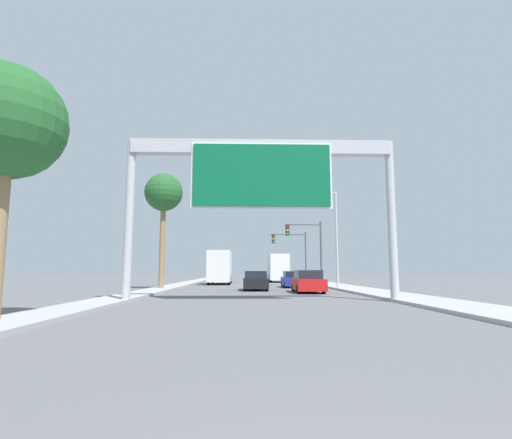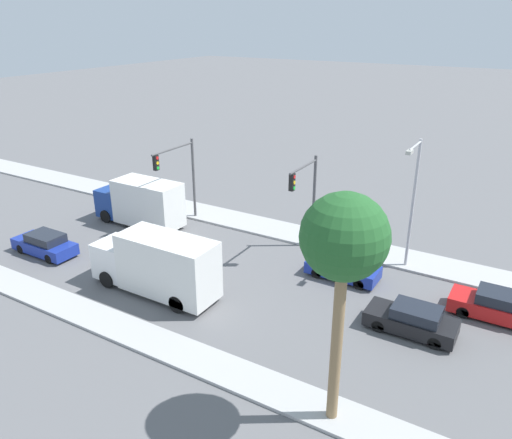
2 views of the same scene
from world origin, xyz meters
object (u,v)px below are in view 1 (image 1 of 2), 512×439
object	(u,v)px
truck_box_secondary	(278,268)
street_lamp_right	(332,230)
car_near_left	(255,281)
sign_gantry	(262,173)
truck_box_primary	(220,268)
traffic_light_near_intersection	(310,243)
car_mid_right	(225,276)
palm_tree_background	(164,195)
car_near_right	(308,282)
traffic_light_mid_block	(294,248)
palm_tree_foreground	(6,125)
car_far_center	(293,280)

from	to	relation	value
truck_box_secondary	street_lamp_right	world-z (taller)	street_lamp_right
car_near_left	truck_box_secondary	size ratio (longest dim) A/B	0.62
sign_gantry	street_lamp_right	bearing A→B (deg)	64.72
truck_box_primary	traffic_light_near_intersection	world-z (taller)	traffic_light_near_intersection
car_mid_right	car_near_left	bearing A→B (deg)	-81.38
sign_gantry	palm_tree_background	xyz separation A→B (m)	(-7.40, 12.72, 1.31)
truck_box_secondary	palm_tree_background	bearing A→B (deg)	-118.78
palm_tree_background	car_near_right	bearing A→B (deg)	-22.49
car_near_right	sign_gantry	bearing A→B (deg)	-113.10
truck_box_primary	traffic_light_mid_block	xyz separation A→B (m)	(8.85, 5.28, 2.43)
car_near_right	palm_tree_foreground	bearing A→B (deg)	-125.41
car_far_center	palm_tree_foreground	world-z (taller)	palm_tree_foreground
traffic_light_near_intersection	street_lamp_right	world-z (taller)	street_lamp_right
car_far_center	truck_box_primary	xyz separation A→B (m)	(-7.00, 8.29, 1.12)
car_far_center	street_lamp_right	world-z (taller)	street_lamp_right
car_mid_right	truck_box_secondary	xyz separation A→B (m)	(7.00, -2.11, 1.08)
car_far_center	traffic_light_near_intersection	size ratio (longest dim) A/B	0.67
car_near_left	palm_tree_background	bearing A→B (deg)	171.28
car_near_right	street_lamp_right	size ratio (longest dim) A/B	0.54
traffic_light_near_intersection	traffic_light_mid_block	size ratio (longest dim) A/B	1.01
traffic_light_near_intersection	palm_tree_background	bearing A→B (deg)	-150.37
traffic_light_near_intersection	palm_tree_foreground	size ratio (longest dim) A/B	0.84
car_near_right	truck_box_primary	distance (m)	18.09
sign_gantry	traffic_light_mid_block	xyz separation A→B (m)	(5.35, 30.13, -2.06)
traffic_light_mid_block	street_lamp_right	xyz separation A→B (m)	(1.15, -16.38, 0.63)
traffic_light_mid_block	street_lamp_right	bearing A→B (deg)	-86.00
car_mid_right	truck_box_primary	distance (m)	9.89
car_near_left	palm_tree_foreground	bearing A→B (deg)	-112.09
palm_tree_foreground	car_mid_right	bearing A→B (deg)	84.14
car_near_left	traffic_light_near_intersection	xyz separation A→B (m)	(5.62, 8.54, 3.52)
truck_box_primary	traffic_light_near_intersection	xyz separation A→B (m)	(9.12, -4.72, 2.42)
car_far_center	truck_box_secondary	xyz separation A→B (m)	(0.00, 16.01, 1.10)
truck_box_secondary	traffic_light_mid_block	world-z (taller)	traffic_light_mid_block
sign_gantry	car_mid_right	distance (m)	35.30
car_far_center	street_lamp_right	bearing A→B (deg)	-43.19
car_far_center	palm_tree_background	bearing A→B (deg)	-160.62
truck_box_secondary	car_near_left	bearing A→B (deg)	-99.47
car_far_center	palm_tree_background	xyz separation A→B (m)	(-10.90, -3.83, 6.92)
car_near_left	palm_tree_foreground	world-z (taller)	palm_tree_foreground
sign_gantry	palm_tree_background	size ratio (longest dim) A/B	1.43
car_far_center	sign_gantry	bearing A→B (deg)	-101.94
sign_gantry	palm_tree_foreground	world-z (taller)	sign_gantry
car_near_left	car_mid_right	xyz separation A→B (m)	(-3.50, 23.09, 0.01)
car_mid_right	traffic_light_near_intersection	world-z (taller)	traffic_light_near_intersection
truck_box_primary	palm_tree_background	xyz separation A→B (m)	(-3.90, -12.13, 5.81)
palm_tree_foreground	palm_tree_background	xyz separation A→B (m)	(0.45, 20.49, 1.85)
truck_box_secondary	truck_box_primary	bearing A→B (deg)	-132.20
sign_gantry	traffic_light_near_intersection	world-z (taller)	sign_gantry
sign_gantry	palm_tree_foreground	distance (m)	11.06
traffic_light_near_intersection	truck_box_primary	bearing A→B (deg)	152.63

